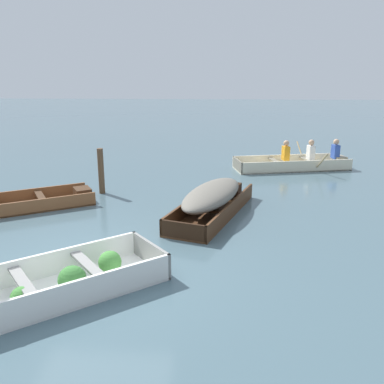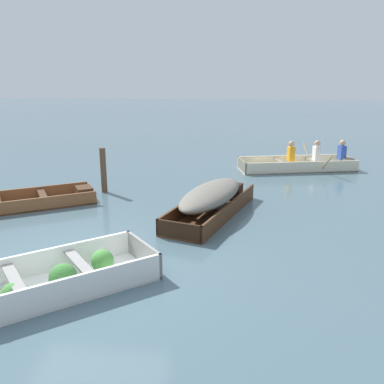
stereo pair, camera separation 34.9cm
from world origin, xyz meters
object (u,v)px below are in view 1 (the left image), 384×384
object	(u,v)px
dinghy_white_foreground	(55,284)
skiff_wooden_brown_near_moored	(25,204)
skiff_dark_varnish_mid_moored	(213,198)
mooring_post	(101,171)
rowboat_cream_with_crew	(299,162)

from	to	relation	value
dinghy_white_foreground	skiff_wooden_brown_near_moored	world-z (taller)	dinghy_white_foreground
skiff_dark_varnish_mid_moored	mooring_post	bearing A→B (deg)	151.99
skiff_wooden_brown_near_moored	dinghy_white_foreground	bearing A→B (deg)	-60.79
skiff_wooden_brown_near_moored	mooring_post	xyz separation A→B (m)	(1.45, 1.33, 0.48)
skiff_wooden_brown_near_moored	rowboat_cream_with_crew	world-z (taller)	rowboat_cream_with_crew
rowboat_cream_with_crew	skiff_dark_varnish_mid_moored	bearing A→B (deg)	-120.20
mooring_post	rowboat_cream_with_crew	bearing A→B (deg)	29.36
rowboat_cream_with_crew	mooring_post	size ratio (longest dim) A/B	3.22
dinghy_white_foreground	mooring_post	bearing A→B (deg)	97.55
dinghy_white_foreground	rowboat_cream_with_crew	size ratio (longest dim) A/B	0.83
skiff_wooden_brown_near_moored	skiff_dark_varnish_mid_moored	size ratio (longest dim) A/B	1.00
dinghy_white_foreground	rowboat_cream_with_crew	distance (m)	9.58
dinghy_white_foreground	skiff_wooden_brown_near_moored	distance (m)	4.36
skiff_wooden_brown_near_moored	mooring_post	distance (m)	2.02
dinghy_white_foreground	skiff_wooden_brown_near_moored	bearing A→B (deg)	119.21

